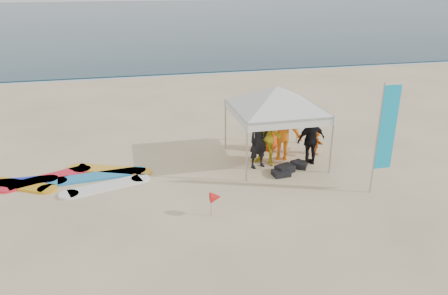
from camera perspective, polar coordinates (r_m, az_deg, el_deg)
name	(u,v)px	position (r m, az deg, el deg)	size (l,w,h in m)	color
ground	(203,241)	(10.17, -2.71, -12.13)	(120.00, 120.00, 0.00)	beige
ocean	(128,16)	(68.58, -12.49, 16.38)	(160.00, 84.00, 0.08)	#0C2633
shoreline_foam	(147,75)	(27.17, -9.97, 9.26)	(160.00, 1.20, 0.01)	silver
person_black_a	(259,140)	(13.53, 4.56, 0.98)	(0.66, 0.43, 1.80)	black
person_yellow	(267,137)	(13.71, 5.66, 1.39)	(0.91, 0.71, 1.88)	yellow
person_orange_a	(283,131)	(14.20, 7.70, 2.19)	(1.26, 0.73, 1.96)	orange
person_black_b	(311,140)	(13.98, 11.29, 0.99)	(0.97, 0.40, 1.66)	black
person_orange_b	(269,123)	(14.97, 5.94, 3.15)	(0.92, 0.60, 1.89)	#FD4716
person_seated	(316,141)	(15.03, 11.92, 0.80)	(0.80, 0.26, 0.87)	#CF5D12
canopy_tent	(277,87)	(13.65, 6.97, 7.90)	(3.74, 3.74, 2.82)	#A5A5A8
feather_flag	(386,129)	(12.35, 20.41, 2.23)	(0.53, 0.04, 3.13)	#A5A5A8
marker_pennant	(216,197)	(10.93, -1.10, -6.51)	(0.28, 0.28, 0.64)	#A5A5A8
gear_pile	(289,168)	(13.62, 8.46, -2.72)	(1.29, 0.91, 0.22)	black
surfboard_spread	(66,180)	(13.71, -19.96, -3.96)	(5.04, 2.37, 0.07)	orange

